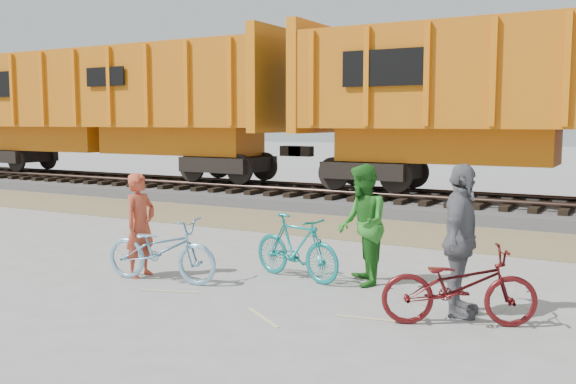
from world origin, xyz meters
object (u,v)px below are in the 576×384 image
person_man (362,225)px  bicycle_maroon (459,286)px  hopper_car_center (573,97)px  bicycle_teal (296,247)px  person_woman (460,240)px  bicycle_blue (161,250)px  person_solo (140,225)px  hopper_car_left (110,105)px

person_man → bicycle_maroon: bearing=22.8°
hopper_car_center → bicycle_maroon: hopper_car_center is taller
bicycle_teal → person_woman: (2.65, -0.63, 0.45)m
bicycle_teal → person_man: (1.00, 0.20, 0.40)m
bicycle_blue → person_solo: size_ratio=1.15×
hopper_car_left → person_man: (13.00, -8.08, -2.11)m
person_man → person_woman: bearing=31.2°
hopper_car_center → person_woman: bearing=-92.2°
hopper_car_left → bicycle_blue: hopper_car_left is taller
bicycle_maroon → person_solo: (-4.96, 0.01, 0.33)m
hopper_car_center → person_woman: hopper_car_center is taller
bicycle_blue → person_man: (2.71, 1.32, 0.41)m
hopper_car_left → person_solo: 13.68m
bicycle_teal → person_man: bearing=-65.2°
bicycle_teal → person_solo: 2.46m
bicycle_teal → bicycle_maroon: bearing=-97.1°
bicycle_blue → person_woman: person_woman is taller
person_solo → person_man: 3.44m
bicycle_blue → person_woman: size_ratio=0.98×
hopper_car_center → person_solo: hopper_car_center is taller
person_man → person_woman: size_ratio=0.95×
person_man → person_woman: person_woman is taller
hopper_car_center → bicycle_maroon: 9.65m
hopper_car_center → bicycle_teal: 9.16m
bicycle_maroon → person_woman: size_ratio=0.96×
hopper_car_left → bicycle_maroon: (14.75, -9.31, -2.53)m
bicycle_teal → bicycle_maroon: bicycle_teal is taller
bicycle_blue → person_solo: person_solo is taller
hopper_car_left → bicycle_maroon: size_ratio=7.71×
bicycle_blue → hopper_car_center: bearing=-34.8°
hopper_car_center → bicycle_teal: size_ratio=8.42×
bicycle_maroon → bicycle_blue: bearing=67.0°
bicycle_maroon → person_man: bearing=30.7°
bicycle_teal → hopper_car_center: bearing=-6.4°
hopper_car_left → bicycle_blue: size_ratio=7.54×
hopper_car_center → person_man: hopper_car_center is taller
bicycle_teal → person_woman: person_woman is taller
bicycle_teal → bicycle_blue: bearing=136.7°
person_woman → person_man: bearing=57.8°
hopper_car_center → bicycle_maroon: (-0.25, -9.31, -2.53)m
bicycle_blue → bicycle_maroon: bearing=-97.0°
hopper_car_left → bicycle_teal: bearing=-34.6°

